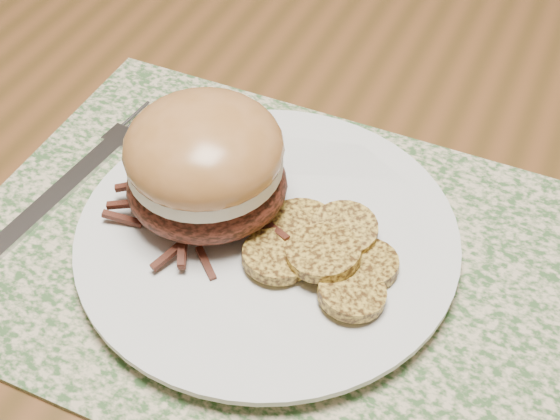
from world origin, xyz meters
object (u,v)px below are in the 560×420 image
Objects in this scene: pork_sandwich at (205,164)px; dinner_plate at (267,239)px; fork at (81,173)px; dining_table at (420,194)px.

dinner_plate is at bearing -27.34° from pork_sandwich.
dining_table is at bearing 42.37° from fork.
dining_table is 7.36× the size of fork.
pork_sandwich reaches higher than fork.
fork is at bearing 177.88° from dinner_plate.
dinner_plate is 1.28× the size of fork.
pork_sandwich reaches higher than dining_table.
dinner_plate is 0.17m from fork.
dining_table is 0.26m from pork_sandwich.
fork is (-0.17, 0.01, -0.01)m from dinner_plate.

